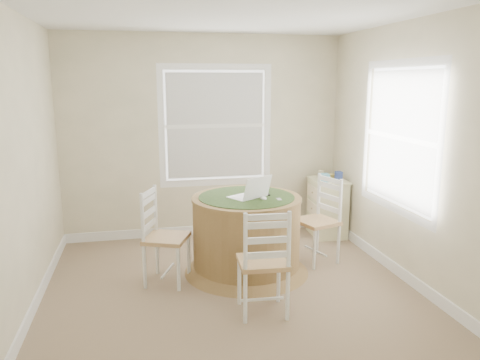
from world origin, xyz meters
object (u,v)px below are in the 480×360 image
object	(u,v)px
laptop	(250,195)
corner_chest	(327,207)
chair_right	(317,221)
chair_left	(167,238)
round_table	(246,231)
chair_near	(263,262)

from	to	relation	value
laptop	corner_chest	xyz separation A→B (m)	(1.29, 1.01, -0.48)
chair_right	chair_left	bearing A→B (deg)	-100.89
round_table	laptop	size ratio (longest dim) A/B	2.82
chair_near	laptop	distance (m)	0.96
chair_near	chair_right	xyz separation A→B (m)	(0.90, 1.04, 0.00)
chair_left	corner_chest	xyz separation A→B (m)	(2.16, 1.07, -0.10)
chair_left	chair_near	bearing A→B (deg)	-114.46
chair_left	laptop	bearing A→B (deg)	-64.17
corner_chest	chair_left	bearing A→B (deg)	-151.26
chair_right	round_table	bearing A→B (deg)	-100.69
chair_near	laptop	world-z (taller)	laptop
round_table	chair_left	xyz separation A→B (m)	(-0.85, -0.11, 0.03)
round_table	chair_left	size ratio (longest dim) A/B	1.40
laptop	chair_right	bearing A→B (deg)	159.10
round_table	chair_near	bearing A→B (deg)	-90.81
chair_left	chair_right	distance (m)	1.70
round_table	laptop	xyz separation A→B (m)	(0.02, -0.04, 0.41)
chair_left	corner_chest	bearing A→B (deg)	-41.84
chair_near	chair_left	bearing A→B (deg)	-42.51
corner_chest	laptop	bearing A→B (deg)	-139.62
laptop	corner_chest	size ratio (longest dim) A/B	0.63
round_table	chair_left	distance (m)	0.85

